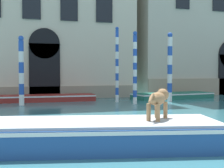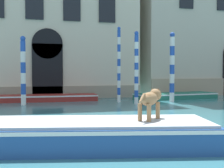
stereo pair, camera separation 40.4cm
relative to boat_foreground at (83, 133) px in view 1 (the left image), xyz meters
The scene contains 8 objects.
boat_foreground is the anchor object (origin of this frame).
dog_on_deck 1.96m from the boat_foreground, ahead, with size 0.84×0.86×0.74m.
boat_moored_near_palazzo 11.87m from the boat_foreground, 89.64° to the left, with size 6.05×1.66×0.38m.
boat_moored_far 14.13m from the boat_foreground, 53.77° to the left, with size 5.64×2.54×0.37m.
mooring_pole_0 10.10m from the boat_foreground, 97.17° to the left, with size 0.28×0.28×3.64m.
mooring_pole_2 10.14m from the boat_foreground, 62.03° to the left, with size 0.23×0.23×3.96m.
mooring_pole_3 11.11m from the boat_foreground, 68.06° to the left, with size 0.20×0.20×4.35m.
mooring_pole_5 12.05m from the boat_foreground, 53.11° to the left, with size 0.29×0.29×4.07m.
Camera 1 is at (-0.86, 0.24, 1.77)m, focal length 50.00 mm.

